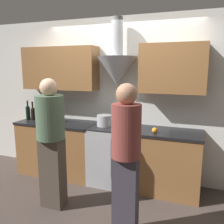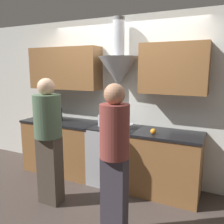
# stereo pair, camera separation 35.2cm
# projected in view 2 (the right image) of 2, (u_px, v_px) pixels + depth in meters

# --- Properties ---
(ground_plane) EXTENTS (12.00, 12.00, 0.00)m
(ground_plane) POSITION_uv_depth(u_px,v_px,m) (105.00, 191.00, 3.53)
(ground_plane) COLOR #423833
(wall_back) EXTENTS (8.40, 0.62, 2.60)m
(wall_back) POSITION_uv_depth(u_px,v_px,m) (118.00, 89.00, 3.82)
(wall_back) COLOR silver
(wall_back) RESTS_ON ground_plane
(counter_left) EXTENTS (1.33, 0.62, 0.91)m
(counter_left) POSITION_uv_depth(u_px,v_px,m) (63.00, 146.00, 4.18)
(counter_left) COLOR brown
(counter_left) RESTS_ON ground_plane
(counter_right) EXTENTS (0.95, 0.62, 0.91)m
(counter_right) POSITION_uv_depth(u_px,v_px,m) (167.00, 164.00, 3.39)
(counter_right) COLOR brown
(counter_right) RESTS_ON ground_plane
(stove_range) EXTENTS (0.73, 0.60, 0.91)m
(stove_range) POSITION_uv_depth(u_px,v_px,m) (115.00, 155.00, 3.74)
(stove_range) COLOR #A8AAAF
(stove_range) RESTS_ON ground_plane
(wine_bottle_0) EXTENTS (0.07, 0.07, 0.35)m
(wine_bottle_0) POSITION_uv_depth(u_px,v_px,m) (35.00, 110.00, 4.29)
(wine_bottle_0) COLOR black
(wine_bottle_0) RESTS_ON counter_left
(wine_bottle_1) EXTENTS (0.07, 0.07, 0.32)m
(wine_bottle_1) POSITION_uv_depth(u_px,v_px,m) (39.00, 111.00, 4.28)
(wine_bottle_1) COLOR black
(wine_bottle_1) RESTS_ON counter_left
(wine_bottle_2) EXTENTS (0.07, 0.07, 0.34)m
(wine_bottle_2) POSITION_uv_depth(u_px,v_px,m) (43.00, 111.00, 4.23)
(wine_bottle_2) COLOR black
(wine_bottle_2) RESTS_ON counter_left
(wine_bottle_3) EXTENTS (0.07, 0.07, 0.34)m
(wine_bottle_3) POSITION_uv_depth(u_px,v_px,m) (47.00, 111.00, 4.18)
(wine_bottle_3) COLOR black
(wine_bottle_3) RESTS_ON counter_left
(wine_bottle_4) EXTENTS (0.07, 0.07, 0.32)m
(wine_bottle_4) POSITION_uv_depth(u_px,v_px,m) (51.00, 112.00, 4.14)
(wine_bottle_4) COLOR black
(wine_bottle_4) RESTS_ON counter_left
(wine_bottle_5) EXTENTS (0.07, 0.07, 0.35)m
(wine_bottle_5) POSITION_uv_depth(u_px,v_px,m) (56.00, 112.00, 4.10)
(wine_bottle_5) COLOR black
(wine_bottle_5) RESTS_ON counter_left
(wine_bottle_6) EXTENTS (0.07, 0.07, 0.33)m
(wine_bottle_6) POSITION_uv_depth(u_px,v_px,m) (60.00, 113.00, 4.05)
(wine_bottle_6) COLOR black
(wine_bottle_6) RESTS_ON counter_left
(stock_pot) EXTENTS (0.24, 0.24, 0.17)m
(stock_pot) POSITION_uv_depth(u_px,v_px,m) (106.00, 120.00, 3.72)
(stock_pot) COLOR #A8AAAF
(stock_pot) RESTS_ON stove_range
(mixing_bowl) EXTENTS (0.26, 0.26, 0.06)m
(mixing_bowl) POSITION_uv_depth(u_px,v_px,m) (125.00, 126.00, 3.58)
(mixing_bowl) COLOR #A8AAAF
(mixing_bowl) RESTS_ON stove_range
(orange_fruit) EXTENTS (0.08, 0.08, 0.08)m
(orange_fruit) POSITION_uv_depth(u_px,v_px,m) (153.00, 131.00, 3.24)
(orange_fruit) COLOR orange
(orange_fruit) RESTS_ON counter_right
(person_foreground_left) EXTENTS (0.35, 0.35, 1.69)m
(person_foreground_left) POSITION_uv_depth(u_px,v_px,m) (49.00, 136.00, 3.09)
(person_foreground_left) COLOR #473D33
(person_foreground_left) RESTS_ON ground_plane
(person_foreground_right) EXTENTS (0.30, 0.30, 1.66)m
(person_foreground_right) POSITION_uv_depth(u_px,v_px,m) (114.00, 155.00, 2.42)
(person_foreground_right) COLOR #38333D
(person_foreground_right) RESTS_ON ground_plane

